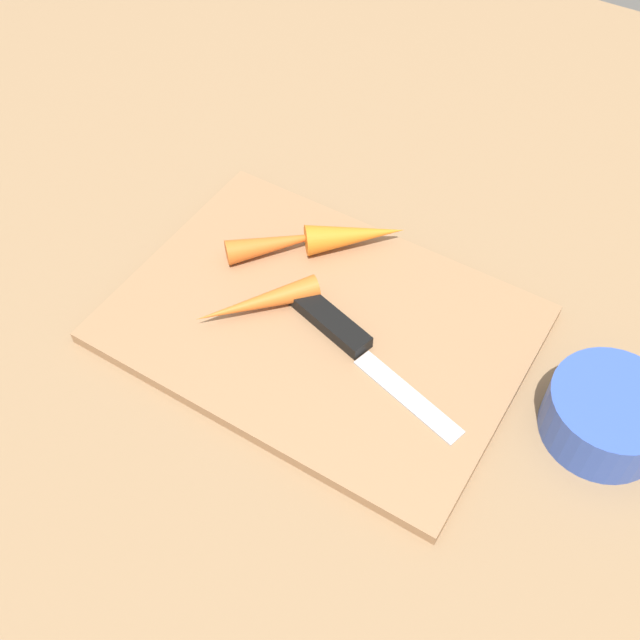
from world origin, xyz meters
The scene contains 7 objects.
ground_plane centered at (0.00, 0.00, 0.00)m, with size 1.40×1.40×0.00m, color #8C6D4C.
cutting_board centered at (0.00, 0.00, 0.01)m, with size 0.36×0.26×0.01m, color #99704C.
knife centered at (-0.02, 0.01, 0.02)m, with size 0.20×0.07×0.01m.
carrot_shortest centered at (0.02, -0.10, 0.03)m, with size 0.03×0.03×0.10m, color orange.
carrot_medium centered at (0.08, -0.05, 0.02)m, with size 0.02×0.02×0.10m, color orange.
carrot_longest centered at (0.05, 0.02, 0.02)m, with size 0.02×0.02×0.11m, color orange.
small_bowl centered at (-0.25, -0.03, 0.02)m, with size 0.10×0.10×0.05m, color #3351B2.
Camera 1 is at (-0.23, 0.36, 0.54)m, focal length 42.67 mm.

